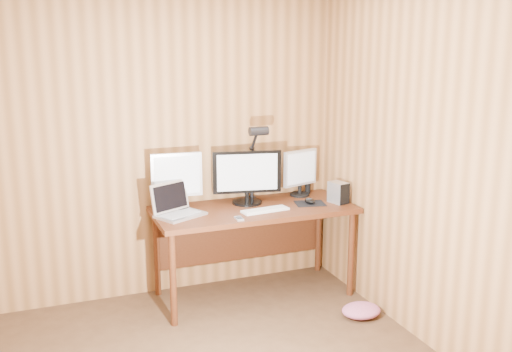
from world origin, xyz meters
TOP-DOWN VIEW (x-y plane):
  - room_shell at (0.00, 0.00)m, footprint 4.00×4.00m
  - desk at (0.93, 1.70)m, footprint 1.60×0.70m
  - monitor_center at (0.92, 1.77)m, footprint 0.56×0.25m
  - monitor_left at (0.35, 1.81)m, footprint 0.40×0.19m
  - monitor_right at (1.44, 1.84)m, footprint 0.35×0.17m
  - laptop at (0.30, 1.65)m, footprint 0.43×0.40m
  - keyboard at (0.98, 1.50)m, footprint 0.39×0.16m
  - mousepad at (1.40, 1.57)m, footprint 0.28×0.24m
  - mouse at (1.40, 1.57)m, footprint 0.10×0.13m
  - hard_drive at (1.63, 1.51)m, footprint 0.14×0.18m
  - phone at (0.71, 1.37)m, footprint 0.06×0.11m
  - speaker at (1.54, 1.89)m, footprint 0.05×0.05m
  - desk_lamp at (1.01, 1.81)m, footprint 0.16×0.22m
  - fabric_pile at (1.55, 0.96)m, footprint 0.31×0.25m

SIDE VIEW (x-z plane):
  - fabric_pile at x=1.55m, z-range 0.00..0.10m
  - desk at x=0.93m, z-range 0.25..1.00m
  - mousepad at x=1.40m, z-range 0.75..0.75m
  - phone at x=0.71m, z-range 0.75..0.76m
  - keyboard at x=0.98m, z-range 0.75..0.77m
  - mouse at x=1.40m, z-range 0.75..0.79m
  - speaker at x=1.54m, z-range 0.75..0.87m
  - laptop at x=0.30m, z-range 0.69..0.94m
  - hard_drive at x=1.63m, z-range 0.75..0.92m
  - monitor_right at x=1.44m, z-range 0.76..1.16m
  - monitor_center at x=0.92m, z-range 0.76..1.20m
  - monitor_left at x=0.35m, z-range 0.77..1.22m
  - desk_lamp at x=1.01m, z-range 0.83..1.51m
  - room_shell at x=0.00m, z-range -0.75..3.25m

